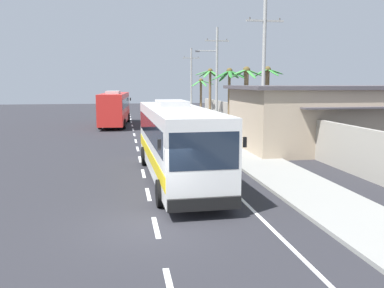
% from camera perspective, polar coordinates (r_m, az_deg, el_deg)
% --- Properties ---
extents(ground_plane, '(160.00, 160.00, 0.00)m').
position_cam_1_polar(ground_plane, '(13.52, -5.08, -11.50)').
color(ground_plane, '#28282D').
extents(sidewalk_kerb, '(3.20, 90.00, 0.14)m').
position_cam_1_polar(sidewalk_kerb, '(24.38, 9.11, -2.31)').
color(sidewalk_kerb, gray).
rests_on(sidewalk_kerb, ground).
extents(lane_markings, '(3.80, 71.00, 0.01)m').
position_cam_1_polar(lane_markings, '(27.86, -2.79, -0.99)').
color(lane_markings, white).
rests_on(lane_markings, ground).
extents(boundary_wall, '(0.24, 60.00, 2.45)m').
position_cam_1_polar(boundary_wall, '(29.26, 13.71, 1.65)').
color(boundary_wall, '#9E998E').
rests_on(boundary_wall, ground).
extents(coach_bus_foreground, '(3.19, 12.45, 3.74)m').
position_cam_1_polar(coach_bus_foreground, '(19.53, -2.22, 0.67)').
color(coach_bus_foreground, silver).
rests_on(coach_bus_foreground, ground).
extents(coach_bus_far_lane, '(3.51, 11.55, 3.78)m').
position_cam_1_polar(coach_bus_far_lane, '(44.99, -10.76, 5.04)').
color(coach_bus_far_lane, red).
rests_on(coach_bus_far_lane, ground).
extents(motorcycle_beside_bus, '(0.56, 1.96, 1.68)m').
position_cam_1_polar(motorcycle_beside_bus, '(29.88, -0.17, 0.98)').
color(motorcycle_beside_bus, black).
rests_on(motorcycle_beside_bus, ground).
extents(utility_pole_mid, '(2.56, 0.24, 10.42)m').
position_cam_1_polar(utility_pole_mid, '(28.04, 9.99, 10.07)').
color(utility_pole_mid, '#9E9E99').
rests_on(utility_pole_mid, ground).
extents(utility_pole_far, '(3.46, 0.24, 10.11)m').
position_cam_1_polar(utility_pole_far, '(41.99, 3.40, 9.62)').
color(utility_pole_far, '#9E9E99').
rests_on(utility_pole_far, ground).
extents(utility_pole_distant, '(2.34, 0.24, 9.26)m').
position_cam_1_polar(utility_pole_distant, '(56.17, -0.10, 8.80)').
color(utility_pole_distant, '#9E9E99').
rests_on(utility_pole_distant, ground).
extents(palm_nearest, '(3.71, 3.65, 5.99)m').
position_cam_1_polar(palm_nearest, '(38.39, 5.26, 8.54)').
color(palm_nearest, brown).
rests_on(palm_nearest, ground).
extents(palm_second, '(3.01, 3.03, 5.17)m').
position_cam_1_polar(palm_second, '(51.44, 1.27, 7.58)').
color(palm_second, brown).
rests_on(palm_second, ground).
extents(palm_third, '(2.66, 2.68, 5.99)m').
position_cam_1_polar(palm_third, '(34.89, 10.46, 7.33)').
color(palm_third, brown).
rests_on(palm_third, ground).
extents(palm_fourth, '(3.39, 3.09, 6.23)m').
position_cam_1_polar(palm_fourth, '(46.55, 2.53, 8.44)').
color(palm_fourth, brown).
rests_on(palm_fourth, ground).
extents(palm_farthest, '(2.63, 2.58, 5.86)m').
position_cam_1_polar(palm_farthest, '(31.96, 7.57, 7.17)').
color(palm_farthest, brown).
rests_on(palm_farthest, ground).
extents(roadside_building, '(15.86, 8.78, 4.43)m').
position_cam_1_polar(roadside_building, '(30.93, 20.69, 3.58)').
color(roadside_building, tan).
rests_on(roadside_building, ground).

